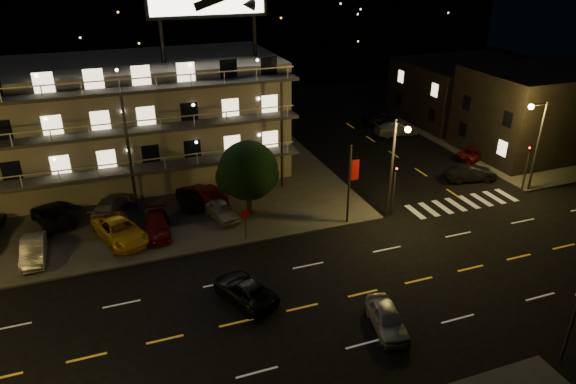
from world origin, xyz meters
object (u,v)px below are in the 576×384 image
object	(u,v)px
road_car_west	(245,290)
road_car_east	(387,318)
lot_car_4	(221,210)
tree	(248,172)
side_car_0	(471,173)
lot_car_7	(111,206)
lot_car_2	(120,231)

from	to	relation	value
road_car_west	road_car_east	bearing A→B (deg)	120.04
road_car_east	lot_car_4	bearing A→B (deg)	121.16
tree	side_car_0	distance (m)	21.00
road_car_west	side_car_0	bearing A→B (deg)	-179.42
tree	road_car_east	world-z (taller)	tree
side_car_0	road_car_east	bearing A→B (deg)	142.10
lot_car_7	road_car_west	world-z (taller)	lot_car_7
tree	lot_car_7	size ratio (longest dim) A/B	1.26
side_car_0	lot_car_2	bearing A→B (deg)	101.63
tree	lot_car_4	world-z (taller)	tree
lot_car_4	lot_car_7	xyz separation A→B (m)	(-8.01, 3.66, 0.01)
lot_car_7	side_car_0	bearing A→B (deg)	-163.26
lot_car_4	side_car_0	xyz separation A→B (m)	(22.99, -0.45, -0.09)
tree	road_car_east	distance (m)	16.15
road_car_east	side_car_0	bearing A→B (deg)	52.22
lot_car_2	road_car_west	size ratio (longest dim) A/B	1.19
lot_car_4	lot_car_7	size ratio (longest dim) A/B	0.84
lot_car_2	side_car_0	size ratio (longest dim) A/B	1.22
tree	lot_car_2	world-z (taller)	tree
lot_car_7	road_car_west	size ratio (longest dim) A/B	1.03
lot_car_4	lot_car_7	world-z (taller)	lot_car_7
lot_car_7	road_car_east	distance (m)	23.58
lot_car_4	road_car_east	world-z (taller)	lot_car_4
lot_car_7	lot_car_2	bearing A→B (deg)	119.68
tree	road_car_east	bearing A→B (deg)	-77.39
lot_car_4	side_car_0	size ratio (longest dim) A/B	0.89
tree	side_car_0	world-z (taller)	tree
road_car_west	tree	bearing A→B (deg)	-129.20
lot_car_7	tree	bearing A→B (deg)	-175.77
lot_car_2	road_car_east	bearing A→B (deg)	-66.99
tree	lot_car_4	size ratio (longest dim) A/B	1.50
lot_car_7	side_car_0	xyz separation A→B (m)	(31.00, -4.11, -0.10)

